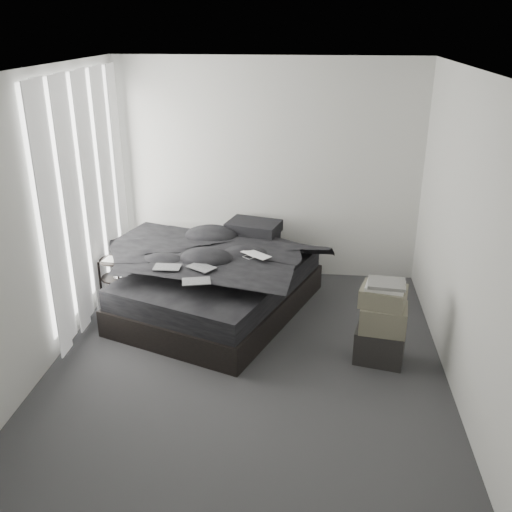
# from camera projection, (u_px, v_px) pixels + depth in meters

# --- Properties ---
(floor) EXTENTS (3.60, 4.20, 0.01)m
(floor) POSITION_uv_depth(u_px,v_px,m) (247.00, 363.00, 5.30)
(floor) COLOR #353538
(floor) RESTS_ON ground
(ceiling) EXTENTS (3.60, 4.20, 0.01)m
(ceiling) POSITION_uv_depth(u_px,v_px,m) (245.00, 70.00, 4.30)
(ceiling) COLOR white
(ceiling) RESTS_ON ground
(wall_back) EXTENTS (3.60, 0.01, 2.60)m
(wall_back) POSITION_uv_depth(u_px,v_px,m) (267.00, 171.00, 6.73)
(wall_back) COLOR silver
(wall_back) RESTS_ON ground
(wall_front) EXTENTS (3.60, 0.01, 2.60)m
(wall_front) POSITION_uv_depth(u_px,v_px,m) (197.00, 374.00, 2.87)
(wall_front) COLOR silver
(wall_front) RESTS_ON ground
(wall_left) EXTENTS (0.01, 4.20, 2.60)m
(wall_left) POSITION_uv_depth(u_px,v_px,m) (42.00, 225.00, 4.97)
(wall_left) COLOR silver
(wall_left) RESTS_ON ground
(wall_right) EXTENTS (0.01, 4.20, 2.60)m
(wall_right) POSITION_uv_depth(u_px,v_px,m) (466.00, 240.00, 4.63)
(wall_right) COLOR silver
(wall_right) RESTS_ON ground
(window_left) EXTENTS (0.02, 2.00, 2.30)m
(window_left) POSITION_uv_depth(u_px,v_px,m) (83.00, 191.00, 5.78)
(window_left) COLOR white
(window_left) RESTS_ON wall_left
(curtain_left) EXTENTS (0.06, 2.12, 2.48)m
(curtain_left) POSITION_uv_depth(u_px,v_px,m) (88.00, 198.00, 5.80)
(curtain_left) COLOR white
(curtain_left) RESTS_ON wall_left
(bed) EXTENTS (2.23, 2.52, 0.28)m
(bed) POSITION_uv_depth(u_px,v_px,m) (219.00, 298.00, 6.22)
(bed) COLOR black
(bed) RESTS_ON floor
(mattress) EXTENTS (2.15, 2.44, 0.22)m
(mattress) POSITION_uv_depth(u_px,v_px,m) (218.00, 277.00, 6.12)
(mattress) COLOR black
(mattress) RESTS_ON bed
(duvet) EXTENTS (2.08, 2.22, 0.24)m
(duvet) POSITION_uv_depth(u_px,v_px,m) (215.00, 259.00, 5.99)
(duvet) COLOR black
(duvet) RESTS_ON mattress
(pillow_lower) EXTENTS (0.74, 0.62, 0.14)m
(pillow_lower) POSITION_uv_depth(u_px,v_px,m) (249.00, 237.00, 6.75)
(pillow_lower) COLOR black
(pillow_lower) RESTS_ON mattress
(pillow_upper) EXTENTS (0.67, 0.54, 0.13)m
(pillow_upper) POSITION_uv_depth(u_px,v_px,m) (254.00, 227.00, 6.65)
(pillow_upper) COLOR black
(pillow_upper) RESTS_ON pillow_lower
(laptop) EXTENTS (0.40, 0.38, 0.03)m
(laptop) POSITION_uv_depth(u_px,v_px,m) (252.00, 250.00, 5.86)
(laptop) COLOR silver
(laptop) RESTS_ON duvet
(comic_a) EXTENTS (0.27, 0.18, 0.01)m
(comic_a) POSITION_uv_depth(u_px,v_px,m) (167.00, 260.00, 5.63)
(comic_a) COLOR black
(comic_a) RESTS_ON duvet
(comic_b) EXTENTS (0.32, 0.29, 0.01)m
(comic_b) POSITION_uv_depth(u_px,v_px,m) (201.00, 260.00, 5.63)
(comic_b) COLOR black
(comic_b) RESTS_ON duvet
(comic_c) EXTENTS (0.30, 0.23, 0.01)m
(comic_c) POSITION_uv_depth(u_px,v_px,m) (196.00, 273.00, 5.32)
(comic_c) COLOR black
(comic_c) RESTS_ON duvet
(side_stand) EXTENTS (0.41, 0.41, 0.60)m
(side_stand) POSITION_uv_depth(u_px,v_px,m) (117.00, 285.00, 6.16)
(side_stand) COLOR black
(side_stand) RESTS_ON floor
(papers) EXTENTS (0.25, 0.20, 0.01)m
(papers) POSITION_uv_depth(u_px,v_px,m) (115.00, 260.00, 6.03)
(papers) COLOR white
(papers) RESTS_ON side_stand
(floor_books) EXTENTS (0.20, 0.24, 0.14)m
(floor_books) POSITION_uv_depth(u_px,v_px,m) (154.00, 309.00, 6.14)
(floor_books) COLOR black
(floor_books) RESTS_ON floor
(box_lower) EXTENTS (0.50, 0.43, 0.33)m
(box_lower) POSITION_uv_depth(u_px,v_px,m) (380.00, 344.00, 5.29)
(box_lower) COLOR black
(box_lower) RESTS_ON floor
(box_mid) EXTENTS (0.45, 0.38, 0.25)m
(box_mid) POSITION_uv_depth(u_px,v_px,m) (383.00, 318.00, 5.17)
(box_mid) COLOR #625E4D
(box_mid) RESTS_ON box_lower
(box_upper) EXTENTS (0.46, 0.41, 0.17)m
(box_upper) POSITION_uv_depth(u_px,v_px,m) (383.00, 296.00, 5.11)
(box_upper) COLOR #625E4D
(box_upper) RESTS_ON box_mid
(art_book_white) EXTENTS (0.38, 0.33, 0.03)m
(art_book_white) POSITION_uv_depth(u_px,v_px,m) (385.00, 286.00, 5.06)
(art_book_white) COLOR silver
(art_book_white) RESTS_ON box_upper
(art_book_snake) EXTENTS (0.35, 0.29, 0.03)m
(art_book_snake) POSITION_uv_depth(u_px,v_px,m) (387.00, 283.00, 5.04)
(art_book_snake) COLOR silver
(art_book_snake) RESTS_ON art_book_white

